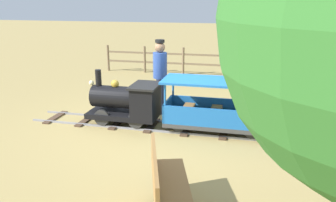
% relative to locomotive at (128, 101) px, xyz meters
% --- Properties ---
extents(ground_plane, '(60.00, 60.00, 0.00)m').
position_rel_locomotive_xyz_m(ground_plane, '(0.00, -0.86, -0.48)').
color(ground_plane, '#A38C51').
extents(track, '(0.78, 5.70, 0.04)m').
position_rel_locomotive_xyz_m(track, '(0.00, -0.85, -0.47)').
color(track, gray).
rests_on(track, ground_plane).
extents(locomotive, '(0.74, 1.45, 1.06)m').
position_rel_locomotive_xyz_m(locomotive, '(0.00, 0.00, 0.00)').
color(locomotive, black).
rests_on(locomotive, ground_plane).
extents(passenger_car, '(0.84, 2.00, 0.97)m').
position_rel_locomotive_xyz_m(passenger_car, '(0.00, -1.75, -0.06)').
color(passenger_car, '#3F3F3F').
rests_on(passenger_car, ground_plane).
extents(conductor_person, '(0.30, 0.30, 1.62)m').
position_rel_locomotive_xyz_m(conductor_person, '(0.83, -0.45, 0.47)').
color(conductor_person, '#282D47').
rests_on(conductor_person, ground_plane).
extents(park_bench, '(1.36, 0.78, 0.82)m').
position_rel_locomotive_xyz_m(park_bench, '(-2.83, -1.48, -0.07)').
color(park_bench, olive).
rests_on(park_bench, ground_plane).
extents(fence_section, '(0.08, 6.78, 0.90)m').
position_rel_locomotive_xyz_m(fence_section, '(4.90, -0.85, 0.00)').
color(fence_section, '#756047').
rests_on(fence_section, ground_plane).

